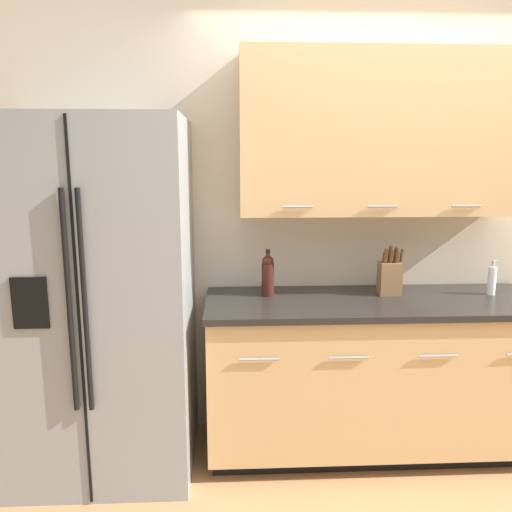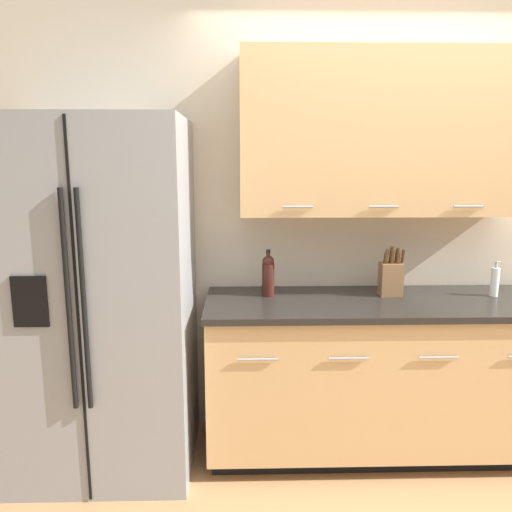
{
  "view_description": "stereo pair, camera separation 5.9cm",
  "coord_description": "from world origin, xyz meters",
  "px_view_note": "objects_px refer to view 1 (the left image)",
  "views": [
    {
      "loc": [
        -1.01,
        -1.69,
        1.67
      ],
      "look_at": [
        -0.89,
        0.96,
        1.16
      ],
      "focal_mm": 35.0,
      "sensor_mm": 36.0,
      "label": 1
    },
    {
      "loc": [
        -0.95,
        -1.69,
        1.67
      ],
      "look_at": [
        -0.89,
        0.96,
        1.16
      ],
      "focal_mm": 35.0,
      "sensor_mm": 36.0,
      "label": 2
    }
  ],
  "objects_px": {
    "soap_dispenser": "(492,280)",
    "refrigerator": "(100,300)",
    "knife_block": "(390,277)",
    "wine_bottle": "(268,275)"
  },
  "relations": [
    {
      "from": "refrigerator",
      "to": "wine_bottle",
      "type": "bearing_deg",
      "value": 9.95
    },
    {
      "from": "knife_block",
      "to": "soap_dispenser",
      "type": "xyz_separation_m",
      "value": [
        0.59,
        -0.03,
        -0.02
      ]
    },
    {
      "from": "soap_dispenser",
      "to": "refrigerator",
      "type": "bearing_deg",
      "value": -176.91
    },
    {
      "from": "knife_block",
      "to": "wine_bottle",
      "type": "height_order",
      "value": "knife_block"
    },
    {
      "from": "knife_block",
      "to": "wine_bottle",
      "type": "xyz_separation_m",
      "value": [
        -0.7,
        0.01,
        0.02
      ]
    },
    {
      "from": "wine_bottle",
      "to": "soap_dispenser",
      "type": "distance_m",
      "value": 1.29
    },
    {
      "from": "wine_bottle",
      "to": "soap_dispenser",
      "type": "height_order",
      "value": "wine_bottle"
    },
    {
      "from": "knife_block",
      "to": "wine_bottle",
      "type": "distance_m",
      "value": 0.7
    },
    {
      "from": "refrigerator",
      "to": "knife_block",
      "type": "distance_m",
      "value": 1.61
    },
    {
      "from": "knife_block",
      "to": "soap_dispenser",
      "type": "distance_m",
      "value": 0.59
    }
  ]
}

